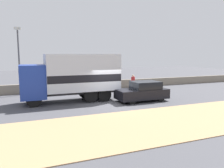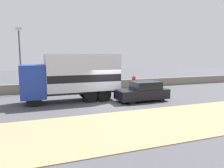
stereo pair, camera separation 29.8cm
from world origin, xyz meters
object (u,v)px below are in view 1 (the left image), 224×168
box_truck (75,75)px  street_lamp (19,56)px  car_hatchback (143,91)px  pedestrian (133,83)px

box_truck → street_lamp: bearing=-47.4°
box_truck → car_hatchback: size_ratio=1.82×
car_hatchback → pedestrian: bearing=-107.1°
pedestrian → car_hatchback: bearing=-107.1°
street_lamp → car_hatchback: bearing=-34.7°
car_hatchback → pedestrian: (1.30, 4.21, 0.12)m
street_lamp → pedestrian: bearing=-11.2°
street_lamp → car_hatchback: street_lamp is taller
street_lamp → car_hatchback: 11.34m
box_truck → pedestrian: bearing=-159.5°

